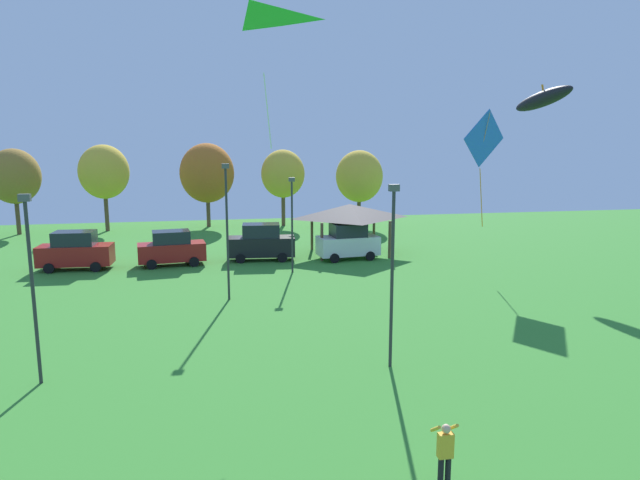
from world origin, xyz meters
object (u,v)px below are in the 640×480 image
(kite_flying_8, at_px, (484,141))
(parked_car_third_from_left, at_px, (261,242))
(person_standing_near_foreground, at_px, (445,452))
(treeline_tree_4, at_px, (359,176))
(kite_flying_7, at_px, (250,32))
(park_pavilion, at_px, (350,211))
(light_post_0, at_px, (392,267))
(light_post_2, at_px, (292,219))
(parked_car_leftmost, at_px, (75,251))
(parked_car_rightmost_in_row, at_px, (348,242))
(treeline_tree_0, at_px, (14,176))
(light_post_3, at_px, (227,225))
(kite_flying_4, at_px, (543,99))
(treeline_tree_2, at_px, (207,173))
(light_post_1, at_px, (32,279))
(treeline_tree_1, at_px, (104,172))
(parked_car_second_from_left, at_px, (172,248))
(treeline_tree_3, at_px, (283,174))

(kite_flying_8, relative_size, parked_car_third_from_left, 1.50)
(person_standing_near_foreground, bearing_deg, treeline_tree_4, 98.85)
(kite_flying_7, bearing_deg, park_pavilion, 64.79)
(light_post_0, relative_size, light_post_2, 1.13)
(parked_car_leftmost, xyz_separation_m, light_post_2, (13.36, -3.29, 2.13))
(light_post_0, bearing_deg, parked_car_rightmost_in_row, 81.32)
(parked_car_rightmost_in_row, xyz_separation_m, treeline_tree_0, (-25.68, 15.31, 3.80))
(light_post_3, height_order, treeline_tree_4, treeline_tree_4)
(person_standing_near_foreground, bearing_deg, light_post_0, 102.83)
(kite_flying_4, relative_size, treeline_tree_0, 0.64)
(kite_flying_8, bearing_deg, light_post_2, 168.21)
(park_pavilion, distance_m, treeline_tree_4, 13.47)
(treeline_tree_0, relative_size, treeline_tree_4, 1.03)
(person_standing_near_foreground, relative_size, parked_car_leftmost, 0.37)
(park_pavilion, bearing_deg, parked_car_rightmost_in_row, -106.38)
(park_pavilion, xyz_separation_m, treeline_tree_2, (-10.03, 15.11, 1.95))
(kite_flying_7, bearing_deg, light_post_2, 75.25)
(person_standing_near_foreground, distance_m, parked_car_third_from_left, 26.75)
(park_pavilion, relative_size, light_post_1, 0.96)
(light_post_1, xyz_separation_m, treeline_tree_0, (-10.76, 33.18, 1.39))
(park_pavilion, bearing_deg, treeline_tree_1, 143.37)
(treeline_tree_1, bearing_deg, treeline_tree_4, -3.36)
(park_pavilion, distance_m, light_post_3, 13.73)
(park_pavilion, height_order, light_post_2, light_post_2)
(light_post_0, bearing_deg, parked_car_second_from_left, 115.37)
(park_pavilion, xyz_separation_m, light_post_1, (-15.43, -19.63, 0.54))
(treeline_tree_0, bearing_deg, kite_flying_7, -59.03)
(light_post_3, bearing_deg, light_post_1, -125.59)
(parked_car_leftmost, bearing_deg, person_standing_near_foreground, -59.31)
(kite_flying_8, height_order, parked_car_leftmost, kite_flying_8)
(kite_flying_4, xyz_separation_m, parked_car_leftmost, (-29.56, 3.41, -9.48))
(kite_flying_4, distance_m, parked_car_rightmost_in_row, 15.58)
(parked_car_third_from_left, bearing_deg, kite_flying_7, -90.58)
(person_standing_near_foreground, height_order, treeline_tree_2, treeline_tree_2)
(treeline_tree_1, bearing_deg, light_post_2, -53.49)
(treeline_tree_3, bearing_deg, parked_car_second_from_left, -120.12)
(person_standing_near_foreground, relative_size, kite_flying_8, 0.24)
(treeline_tree_3, bearing_deg, parked_car_leftmost, -133.20)
(kite_flying_4, relative_size, treeline_tree_2, 0.60)
(parked_car_rightmost_in_row, bearing_deg, treeline_tree_0, 143.24)
(parked_car_leftmost, xyz_separation_m, treeline_tree_3, (15.17, 16.16, 3.72))
(kite_flying_8, xyz_separation_m, parked_car_rightmost_in_row, (-6.88, 5.60, -6.81))
(parked_car_rightmost_in_row, bearing_deg, parked_car_third_from_left, 167.04)
(kite_flying_4, xyz_separation_m, treeline_tree_4, (-7.40, 17.91, -5.98))
(parked_car_rightmost_in_row, xyz_separation_m, light_post_0, (-2.85, -18.65, 2.50))
(kite_flying_4, distance_m, treeline_tree_1, 36.36)
(kite_flying_8, xyz_separation_m, treeline_tree_2, (-16.40, 22.46, -3.00))
(parked_car_leftmost, relative_size, treeline_tree_0, 0.61)
(person_standing_near_foreground, xyz_separation_m, treeline_tree_4, (8.33, 40.47, 3.77))
(treeline_tree_1, bearing_deg, parked_car_rightmost_in_row, -40.68)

